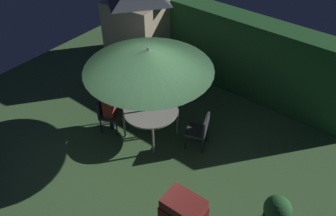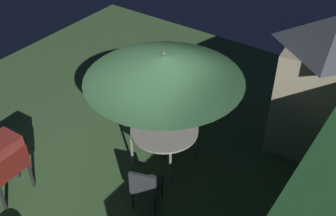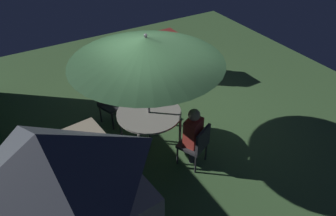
{
  "view_description": "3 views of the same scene",
  "coord_description": "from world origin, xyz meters",
  "px_view_note": "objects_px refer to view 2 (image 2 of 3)",
  "views": [
    {
      "loc": [
        3.93,
        -4.17,
        5.97
      ],
      "look_at": [
        0.16,
        0.6,
        0.95
      ],
      "focal_mm": 37.78,
      "sensor_mm": 36.0,
      "label": 1
    },
    {
      "loc": [
        4.58,
        3.92,
        5.72
      ],
      "look_at": [
        -0.38,
        0.45,
        1.2
      ],
      "focal_mm": 44.38,
      "sensor_mm": 36.0,
      "label": 2
    },
    {
      "loc": [
        -4.71,
        2.64,
        4.54
      ],
      "look_at": [
        -0.37,
        0.1,
        0.84
      ],
      "focal_mm": 34.09,
      "sensor_mm": 36.0,
      "label": 3
    }
  ],
  "objects_px": {
    "garden_shed": "(325,83)",
    "chair_near_shed": "(173,107)",
    "patio_table": "(164,132)",
    "chair_far_side": "(145,186)",
    "patio_umbrella": "(164,67)",
    "bbq_grill": "(2,158)",
    "person_in_red": "(172,99)"
  },
  "relations": [
    {
      "from": "garden_shed",
      "to": "bbq_grill",
      "type": "bearing_deg",
      "value": -41.23
    },
    {
      "from": "patio_umbrella",
      "to": "person_in_red",
      "type": "distance_m",
      "value": 1.67
    },
    {
      "from": "patio_umbrella",
      "to": "person_in_red",
      "type": "height_order",
      "value": "patio_umbrella"
    },
    {
      "from": "patio_umbrella",
      "to": "garden_shed",
      "type": "bearing_deg",
      "value": 136.08
    },
    {
      "from": "patio_umbrella",
      "to": "chair_far_side",
      "type": "bearing_deg",
      "value": 19.96
    },
    {
      "from": "garden_shed",
      "to": "patio_umbrella",
      "type": "relative_size",
      "value": 1.02
    },
    {
      "from": "chair_near_shed",
      "to": "chair_far_side",
      "type": "bearing_deg",
      "value": 22.74
    },
    {
      "from": "person_in_red",
      "to": "chair_near_shed",
      "type": "bearing_deg",
      "value": -154.18
    },
    {
      "from": "patio_table",
      "to": "chair_far_side",
      "type": "relative_size",
      "value": 1.41
    },
    {
      "from": "patio_table",
      "to": "chair_near_shed",
      "type": "distance_m",
      "value": 1.1
    },
    {
      "from": "patio_table",
      "to": "person_in_red",
      "type": "relative_size",
      "value": 1.01
    },
    {
      "from": "garden_shed",
      "to": "chair_near_shed",
      "type": "distance_m",
      "value": 3.02
    },
    {
      "from": "bbq_grill",
      "to": "chair_near_shed",
      "type": "distance_m",
      "value": 3.49
    },
    {
      "from": "patio_umbrella",
      "to": "person_in_red",
      "type": "xyz_separation_m",
      "value": [
        -0.9,
        -0.43,
        -1.34
      ]
    },
    {
      "from": "chair_far_side",
      "to": "person_in_red",
      "type": "distance_m",
      "value": 2.2
    },
    {
      "from": "patio_umbrella",
      "to": "chair_far_side",
      "type": "height_order",
      "value": "patio_umbrella"
    },
    {
      "from": "garden_shed",
      "to": "chair_near_shed",
      "type": "bearing_deg",
      "value": -64.55
    },
    {
      "from": "bbq_grill",
      "to": "chair_far_side",
      "type": "bearing_deg",
      "value": 117.23
    },
    {
      "from": "chair_near_shed",
      "to": "person_in_red",
      "type": "xyz_separation_m",
      "value": [
        0.08,
        0.04,
        0.26
      ]
    },
    {
      "from": "chair_near_shed",
      "to": "chair_far_side",
      "type": "xyz_separation_m",
      "value": [
        2.1,
        0.88,
        0.0
      ]
    },
    {
      "from": "patio_table",
      "to": "chair_near_shed",
      "type": "bearing_deg",
      "value": -154.18
    },
    {
      "from": "bbq_grill",
      "to": "patio_umbrella",
      "type": "bearing_deg",
      "value": 141.66
    },
    {
      "from": "garden_shed",
      "to": "chair_near_shed",
      "type": "height_order",
      "value": "garden_shed"
    },
    {
      "from": "patio_table",
      "to": "bbq_grill",
      "type": "height_order",
      "value": "bbq_grill"
    },
    {
      "from": "patio_table",
      "to": "chair_far_side",
      "type": "bearing_deg",
      "value": 19.96
    },
    {
      "from": "patio_table",
      "to": "person_in_red",
      "type": "xyz_separation_m",
      "value": [
        -0.9,
        -0.43,
        0.06
      ]
    },
    {
      "from": "chair_far_side",
      "to": "bbq_grill",
      "type": "bearing_deg",
      "value": -62.77
    },
    {
      "from": "garden_shed",
      "to": "chair_far_side",
      "type": "height_order",
      "value": "garden_shed"
    },
    {
      "from": "patio_umbrella",
      "to": "patio_table",
      "type": "bearing_deg",
      "value": -63.43
    },
    {
      "from": "garden_shed",
      "to": "bbq_grill",
      "type": "xyz_separation_m",
      "value": [
        4.46,
        -3.91,
        -0.59
      ]
    },
    {
      "from": "patio_table",
      "to": "patio_umbrella",
      "type": "relative_size",
      "value": 0.46
    },
    {
      "from": "garden_shed",
      "to": "bbq_grill",
      "type": "height_order",
      "value": "garden_shed"
    }
  ]
}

